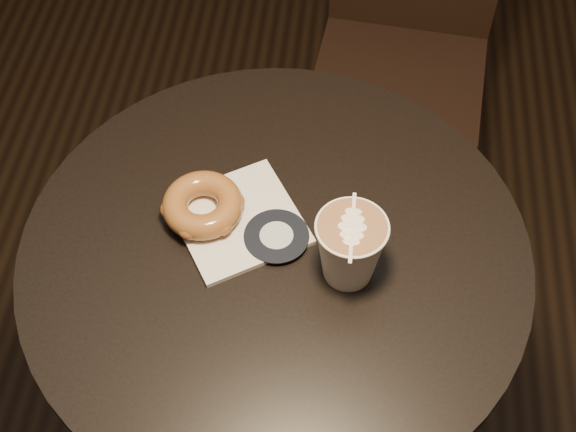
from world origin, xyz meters
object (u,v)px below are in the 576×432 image
Objects in this scene: cafe_table at (277,319)px; chair at (408,17)px; pastry_bag at (238,220)px; latte_cup at (350,250)px; doughnut at (203,205)px.

cafe_table is 0.80m from chair.
latte_cup is at bearing -54.43° from pastry_bag.
pastry_bag is at bearing -5.84° from doughnut.
pastry_bag reaches higher than cafe_table.
latte_cup reaches higher than pastry_bag.
chair reaches higher than pastry_bag.
cafe_table is at bearing 164.87° from latte_cup.
pastry_bag is at bearing -103.10° from chair.
chair is 8.20× the size of doughnut.
cafe_table is 4.66× the size of pastry_bag.
cafe_table is 6.67× the size of doughnut.
pastry_bag is 0.05m from doughnut.
latte_cup is at bearing -15.13° from cafe_table.
cafe_table is at bearing -98.48° from chair.
doughnut is at bearing -106.57° from chair.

